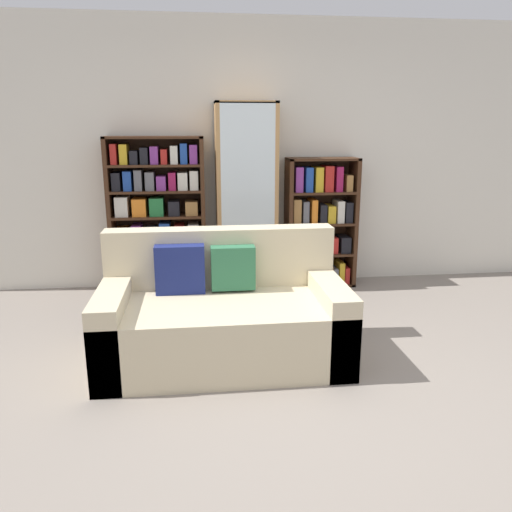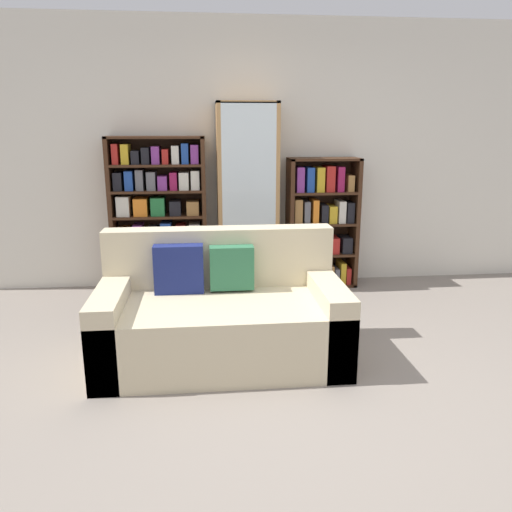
% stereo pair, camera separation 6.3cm
% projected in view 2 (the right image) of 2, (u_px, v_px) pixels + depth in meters
% --- Properties ---
extents(ground_plane, '(16.00, 16.00, 0.00)m').
position_uv_depth(ground_plane, '(297.00, 398.00, 3.12)').
color(ground_plane, gray).
extents(wall_back, '(6.42, 0.06, 2.70)m').
position_uv_depth(wall_back, '(256.00, 156.00, 5.17)').
color(wall_back, silver).
rests_on(wall_back, ground).
extents(couch, '(1.73, 0.93, 0.90)m').
position_uv_depth(couch, '(221.00, 316.00, 3.62)').
color(couch, beige).
rests_on(couch, ground).
extents(bookshelf_left, '(0.95, 0.32, 1.56)m').
position_uv_depth(bookshelf_left, '(159.00, 217.00, 5.02)').
color(bookshelf_left, '#3D2314').
rests_on(bookshelf_left, ground).
extents(display_cabinet, '(0.61, 0.36, 1.88)m').
position_uv_depth(display_cabinet, '(247.00, 199.00, 5.05)').
color(display_cabinet, '#AD7F4C').
rests_on(display_cabinet, ground).
extents(bookshelf_right, '(0.73, 0.32, 1.34)m').
position_uv_depth(bookshelf_right, '(321.00, 225.00, 5.21)').
color(bookshelf_right, '#3D2314').
rests_on(bookshelf_right, ground).
extents(wine_bottle, '(0.07, 0.07, 0.35)m').
position_uv_depth(wine_bottle, '(285.00, 283.00, 4.95)').
color(wine_bottle, '#143819').
rests_on(wine_bottle, ground).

